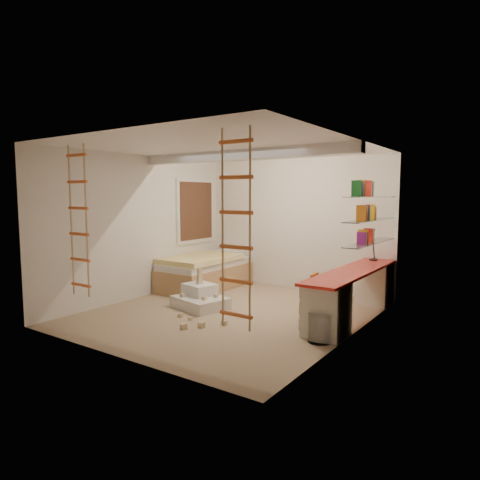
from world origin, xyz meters
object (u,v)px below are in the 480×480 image
Objects in this scene: desk at (353,292)px; swivel_chair at (313,307)px; play_platform at (200,299)px; bed at (205,272)px.

desk is 3.64× the size of swivel_chair.
play_platform is (-2.01, -0.10, -0.14)m from swivel_chair.
desk reaches higher than bed.
play_platform is at bearing -159.85° from desk.
bed is at bearing 125.45° from play_platform.
desk is 2.87× the size of play_platform.
desk is 0.83m from swivel_chair.
swivel_chair is at bearing 2.92° from play_platform.
swivel_chair is (-0.32, -0.75, -0.12)m from desk.
swivel_chair is 0.79× the size of play_platform.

